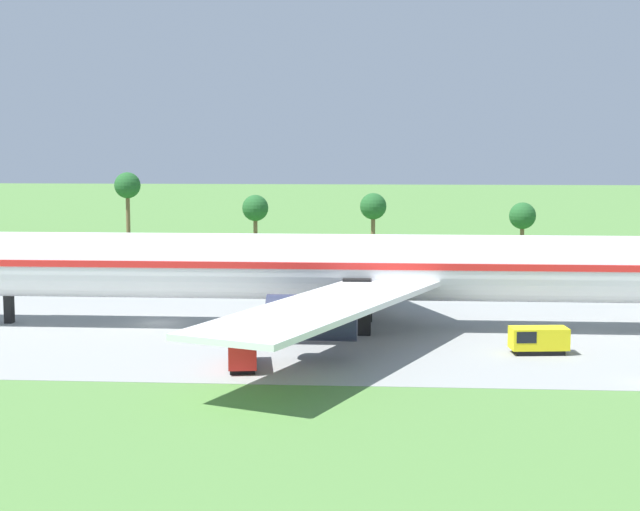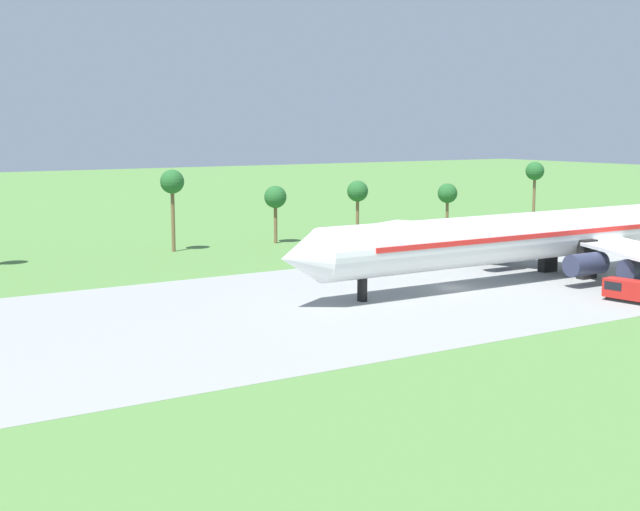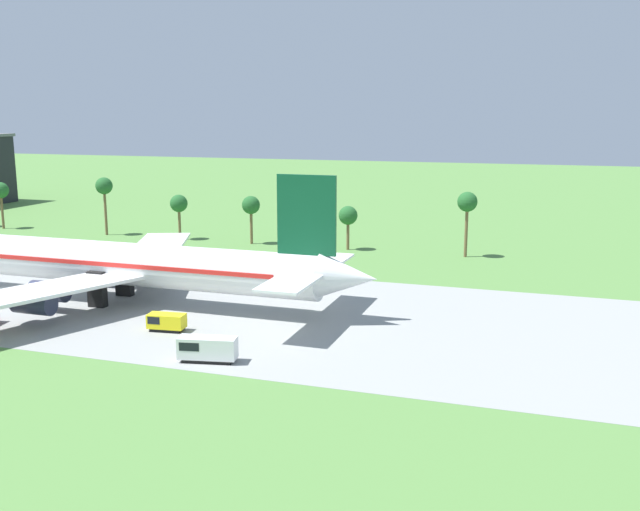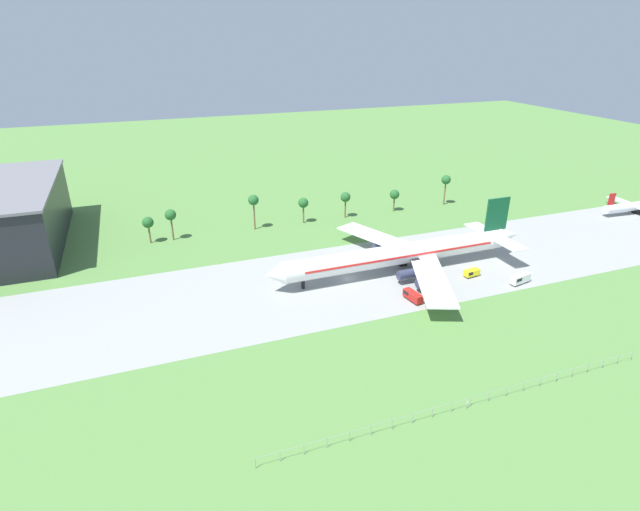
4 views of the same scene
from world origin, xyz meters
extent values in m
plane|color=#517F3D|center=(0.00, 0.00, 0.00)|extent=(600.00, 600.00, 0.00)
cube|color=gray|center=(0.00, 0.00, 0.01)|extent=(320.00, 44.00, 0.02)
cylinder|color=white|center=(14.80, -0.89, 5.45)|extent=(67.77, 5.83, 5.83)
cone|color=white|center=(-21.42, -0.89, 5.45)|extent=(4.67, 5.72, 5.72)
cube|color=red|center=(14.80, -0.89, 5.89)|extent=(57.61, 5.95, 0.58)
cube|color=white|center=(16.31, 13.98, 4.43)|extent=(18.17, 30.41, 0.44)
cylinder|color=#2D334C|center=(13.56, -7.89, 2.72)|extent=(5.25, 2.63, 2.63)
cylinder|color=#2D334C|center=(13.56, 6.11, 2.72)|extent=(5.25, 2.63, 2.63)
cylinder|color=#2D334C|center=(15.92, 11.95, 2.72)|extent=(5.25, 2.63, 2.63)
cube|color=black|center=(-13.66, -0.89, 2.43)|extent=(0.70, 0.90, 4.87)
cube|color=black|center=(18.19, -4.10, 2.43)|extent=(2.40, 1.20, 4.87)
cube|color=black|center=(18.19, 2.32, 2.43)|extent=(2.40, 1.20, 4.87)
cube|color=black|center=(10.25, -16.97, 0.20)|extent=(2.53, 5.16, 0.40)
cube|color=#B21E19|center=(10.25, -16.97, 1.40)|extent=(2.86, 6.05, 2.01)
cube|color=black|center=(10.00, -15.39, 1.71)|extent=(2.33, 2.32, 0.90)
cylinder|color=brown|center=(2.55, 46.06, 3.45)|extent=(0.56, 0.56, 6.90)
sphere|color=#235B28|center=(2.55, 46.06, 7.50)|extent=(3.60, 3.60, 3.60)
cylinder|color=brown|center=(-15.20, 46.06, 4.97)|extent=(0.56, 0.56, 9.95)
sphere|color=#235B28|center=(-15.20, 46.06, 10.55)|extent=(3.60, 3.60, 3.60)
cylinder|color=brown|center=(38.73, 46.06, 3.01)|extent=(0.56, 0.56, 6.02)
sphere|color=#235B28|center=(38.73, 46.06, 6.62)|extent=(3.60, 3.60, 3.60)
cylinder|color=brown|center=(18.68, 46.06, 3.60)|extent=(0.56, 0.56, 7.21)
sphere|color=#235B28|center=(18.68, 46.06, 7.81)|extent=(3.60, 3.60, 3.60)
cylinder|color=brown|center=(60.96, 46.06, 4.74)|extent=(0.56, 0.56, 9.47)
sphere|color=#235B28|center=(60.96, 46.06, 10.07)|extent=(3.60, 3.60, 3.60)
camera|label=1|loc=(20.96, -86.77, 16.39)|focal=55.00mm
camera|label=2|loc=(-68.51, -77.85, 18.79)|focal=50.00mm
camera|label=3|loc=(75.85, -82.77, 25.58)|focal=40.00mm
camera|label=4|loc=(-50.81, -112.34, 62.63)|focal=28.00mm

